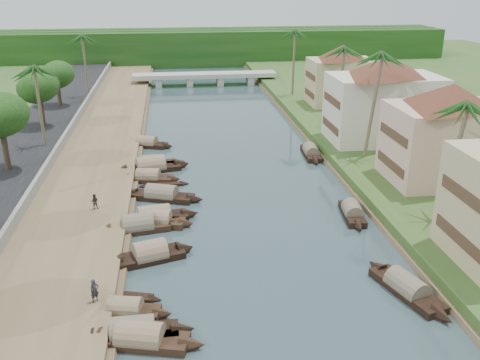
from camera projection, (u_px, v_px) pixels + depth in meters
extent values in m
plane|color=#31444A|center=(272.00, 275.00, 39.08)|extent=(220.00, 220.00, 0.00)
cube|color=brown|center=(85.00, 182.00, 55.52)|extent=(10.00, 180.00, 0.80)
cube|color=#305522|center=(406.00, 165.00, 59.65)|extent=(16.00, 180.00, 1.20)
cube|color=gray|center=(42.00, 175.00, 54.67)|extent=(0.40, 180.00, 1.10)
cube|color=#11360E|center=(198.00, 49.00, 125.51)|extent=(120.00, 4.00, 8.00)
cube|color=#11360E|center=(197.00, 47.00, 130.14)|extent=(120.00, 4.00, 8.00)
cube|color=#11360E|center=(196.00, 44.00, 134.76)|extent=(120.00, 4.00, 8.00)
cube|color=#A4A59A|center=(205.00, 75.00, 104.96)|extent=(28.00, 4.00, 0.80)
cube|color=#A4A59A|center=(159.00, 82.00, 104.28)|extent=(1.20, 3.50, 1.80)
cube|color=#A4A59A|center=(190.00, 81.00, 105.00)|extent=(1.20, 3.50, 1.80)
cube|color=#A4A59A|center=(220.00, 80.00, 105.72)|extent=(1.20, 3.50, 1.80)
cube|color=#A4A59A|center=(250.00, 80.00, 106.44)|extent=(1.20, 3.50, 1.80)
cube|color=#4A3222|center=(458.00, 238.00, 37.63)|extent=(0.10, 6.40, 0.90)
cube|color=#4A3222|center=(465.00, 196.00, 36.48)|extent=(0.10, 6.40, 0.90)
cube|color=#DFA89E|center=(446.00, 144.00, 52.65)|extent=(11.00, 8.00, 7.50)
pyramid|color=brown|center=(453.00, 95.00, 50.90)|extent=(14.11, 14.11, 2.20)
cube|color=#4A3222|center=(390.00, 164.00, 52.66)|extent=(0.10, 6.40, 0.90)
cube|color=#4A3222|center=(393.00, 135.00, 51.58)|extent=(0.10, 6.40, 0.90)
cube|color=beige|center=(383.00, 108.00, 65.39)|extent=(13.00, 8.00, 8.00)
pyramid|color=brown|center=(387.00, 66.00, 63.55)|extent=(15.59, 15.59, 2.20)
cube|color=#4A3222|center=(330.00, 126.00, 65.32)|extent=(0.10, 6.40, 0.90)
cube|color=#4A3222|center=(332.00, 100.00, 64.17)|extent=(0.10, 6.40, 0.90)
cube|color=tan|center=(341.00, 82.00, 84.19)|extent=(10.00, 7.00, 7.00)
pyramid|color=brown|center=(343.00, 52.00, 82.53)|extent=(12.62, 12.62, 2.20)
cube|color=#4A3222|center=(309.00, 94.00, 84.21)|extent=(0.10, 5.60, 0.90)
cube|color=#4A3222|center=(310.00, 76.00, 83.20)|extent=(0.10, 5.60, 0.90)
cube|color=black|center=(140.00, 342.00, 31.69)|extent=(6.02, 3.19, 0.70)
cone|color=black|center=(193.00, 345.00, 31.29)|extent=(2.00, 1.98, 1.80)
cone|color=black|center=(89.00, 336.00, 32.03)|extent=(2.00, 1.98, 1.80)
cylinder|color=#846E54|center=(140.00, 336.00, 31.55)|extent=(4.72, 2.91, 1.87)
cube|color=black|center=(133.00, 336.00, 32.22)|extent=(5.50, 1.80, 0.70)
cone|color=black|center=(184.00, 330.00, 32.58)|extent=(1.59, 1.59, 1.75)
cone|color=black|center=(81.00, 339.00, 31.80)|extent=(1.59, 1.59, 1.75)
cylinder|color=#766958|center=(133.00, 330.00, 32.08)|extent=(4.20, 1.86, 1.82)
cube|color=black|center=(126.00, 313.00, 34.35)|extent=(4.70, 2.44, 0.70)
cone|color=black|center=(163.00, 314.00, 34.13)|extent=(1.56, 1.61, 1.51)
cone|color=black|center=(88.00, 310.00, 34.52)|extent=(1.56, 1.61, 1.51)
cylinder|color=#846E54|center=(125.00, 308.00, 34.22)|extent=(3.68, 2.27, 1.58)
cube|color=black|center=(150.00, 257.00, 41.10)|extent=(5.53, 3.45, 0.70)
cone|color=black|center=(186.00, 249.00, 42.19)|extent=(1.99, 2.17, 1.96)
cone|color=black|center=(113.00, 265.00, 39.95)|extent=(1.99, 2.17, 1.96)
cylinder|color=#846E54|center=(150.00, 253.00, 40.96)|extent=(4.39, 3.16, 2.07)
cube|color=black|center=(138.00, 229.00, 45.72)|extent=(5.68, 2.83, 0.70)
cone|color=black|center=(173.00, 223.00, 46.52)|extent=(1.86, 1.99, 1.92)
cone|color=black|center=(102.00, 233.00, 44.87)|extent=(1.86, 1.99, 1.92)
cylinder|color=#766958|center=(138.00, 225.00, 45.58)|extent=(4.43, 2.69, 2.02)
cube|color=black|center=(155.00, 219.00, 47.50)|extent=(6.05, 2.68, 0.70)
cone|color=black|center=(190.00, 214.00, 48.29)|extent=(1.90, 1.88, 1.84)
cone|color=black|center=(117.00, 223.00, 46.64)|extent=(1.90, 1.88, 1.84)
cylinder|color=#846E54|center=(154.00, 215.00, 47.36)|extent=(4.69, 2.55, 1.91)
cube|color=black|center=(159.00, 223.00, 46.70)|extent=(4.82, 2.69, 0.70)
cone|color=black|center=(187.00, 224.00, 46.43)|extent=(1.65, 1.79, 1.67)
cone|color=black|center=(130.00, 221.00, 46.90)|extent=(1.65, 1.79, 1.67)
cylinder|color=#846E54|center=(158.00, 220.00, 46.56)|extent=(3.79, 2.51, 1.77)
cube|color=black|center=(162.00, 197.00, 52.13)|extent=(6.45, 3.86, 0.70)
cone|color=black|center=(196.00, 200.00, 51.40)|extent=(2.23, 2.17, 1.86)
cone|color=black|center=(129.00, 194.00, 52.81)|extent=(2.23, 2.17, 1.86)
cylinder|color=#766958|center=(162.00, 194.00, 52.00)|extent=(5.10, 3.43, 1.92)
cube|color=black|center=(148.00, 180.00, 56.67)|extent=(5.30, 2.60, 0.70)
cone|color=black|center=(175.00, 179.00, 56.48)|extent=(1.72, 1.75, 1.66)
cone|color=black|center=(122.00, 178.00, 56.81)|extent=(1.72, 1.75, 1.66)
cylinder|color=#846E54|center=(148.00, 176.00, 56.54)|extent=(4.14, 2.44, 1.73)
cube|color=black|center=(151.00, 169.00, 59.63)|extent=(6.80, 3.63, 0.70)
cone|color=black|center=(182.00, 165.00, 60.78)|extent=(2.28, 2.37, 2.20)
cone|color=black|center=(119.00, 173.00, 58.42)|extent=(2.28, 2.37, 2.20)
cylinder|color=#846E54|center=(151.00, 166.00, 59.49)|extent=(5.33, 3.37, 2.30)
cube|color=black|center=(153.00, 165.00, 61.08)|extent=(5.60, 1.87, 0.70)
cone|color=black|center=(180.00, 162.00, 61.59)|extent=(1.64, 1.47, 1.56)
cone|color=black|center=(125.00, 166.00, 60.51)|extent=(1.64, 1.47, 1.56)
cylinder|color=#766958|center=(153.00, 162.00, 60.94)|extent=(4.30, 1.85, 1.60)
cube|color=black|center=(147.00, 145.00, 68.01)|extent=(5.39, 3.50, 0.70)
cone|color=black|center=(168.00, 146.00, 67.30)|extent=(1.94, 1.95, 1.67)
cone|color=black|center=(127.00, 143.00, 68.67)|extent=(1.94, 1.95, 1.67)
cylinder|color=#846E54|center=(147.00, 142.00, 67.88)|extent=(4.29, 3.10, 1.74)
cube|color=black|center=(406.00, 291.00, 36.73)|extent=(3.49, 6.42, 0.70)
cone|color=black|center=(375.00, 267.00, 39.62)|extent=(2.02, 2.14, 1.78)
cone|color=black|center=(443.00, 317.00, 33.79)|extent=(2.02, 2.14, 1.78)
cylinder|color=#766958|center=(407.00, 286.00, 36.60)|extent=(3.13, 5.05, 1.82)
cube|color=black|center=(352.00, 215.00, 48.42)|extent=(2.16, 5.20, 0.70)
cone|color=black|center=(346.00, 201.00, 51.01)|extent=(1.60, 1.60, 1.61)
cone|color=black|center=(359.00, 228.00, 45.77)|extent=(1.60, 1.60, 1.61)
cylinder|color=#766958|center=(353.00, 211.00, 48.28)|extent=(2.09, 4.02, 1.67)
cube|color=black|center=(311.00, 154.00, 64.68)|extent=(2.00, 5.81, 0.70)
cone|color=black|center=(306.00, 146.00, 67.61)|extent=(1.57, 1.71, 1.66)
cone|color=black|center=(316.00, 162.00, 61.69)|extent=(1.57, 1.71, 1.66)
cylinder|color=#766958|center=(311.00, 151.00, 64.54)|extent=(1.98, 4.47, 1.70)
cube|color=black|center=(126.00, 297.00, 36.29)|extent=(3.82, 1.86, 0.35)
cone|color=black|center=(156.00, 299.00, 35.98)|extent=(1.13, 1.06, 0.83)
cone|color=black|center=(97.00, 294.00, 36.60)|extent=(1.13, 1.06, 0.83)
cube|color=black|center=(164.00, 185.00, 55.46)|extent=(3.86, 0.94, 0.35)
cone|color=black|center=(185.00, 184.00, 55.81)|extent=(0.99, 0.81, 0.77)
cone|color=black|center=(143.00, 186.00, 55.11)|extent=(0.99, 0.81, 0.77)
cylinder|color=brown|center=(449.00, 161.00, 44.34)|extent=(1.62, 0.36, 9.76)
sphere|color=#1C4B19|center=(458.00, 105.00, 42.65)|extent=(3.20, 3.20, 3.20)
cylinder|color=brown|center=(371.00, 106.00, 58.63)|extent=(1.43, 0.36, 11.66)
sphere|color=#1C4B19|center=(375.00, 54.00, 56.61)|extent=(3.20, 3.20, 3.20)
cylinder|color=brown|center=(340.00, 86.00, 72.04)|extent=(0.65, 0.36, 10.43)
sphere|color=#1C4B19|center=(343.00, 49.00, 70.24)|extent=(3.20, 3.20, 3.20)
cylinder|color=brown|center=(40.00, 107.00, 62.43)|extent=(0.45, 0.36, 9.38)
sphere|color=#1C4B19|center=(35.00, 68.00, 60.81)|extent=(3.20, 3.20, 3.20)
cylinder|color=brown|center=(293.00, 63.00, 89.97)|extent=(0.45, 0.36, 10.73)
sphere|color=#1C4B19|center=(295.00, 31.00, 88.11)|extent=(3.20, 3.20, 3.20)
cylinder|color=brown|center=(86.00, 66.00, 88.11)|extent=(0.49, 0.36, 9.92)
sphere|color=#1C4B19|center=(83.00, 37.00, 86.39)|extent=(3.20, 3.20, 3.20)
cylinder|color=#3F3424|center=(6.00, 152.00, 55.43)|extent=(0.60, 0.60, 4.00)
ellipsoid|color=#11360E|center=(0.00, 116.00, 54.05)|extent=(5.25, 5.25, 4.32)
cylinder|color=#3F3424|center=(42.00, 113.00, 71.64)|extent=(0.60, 0.60, 3.60)
ellipsoid|color=#11360E|center=(39.00, 87.00, 70.40)|extent=(4.84, 4.84, 3.98)
cylinder|color=#3F3424|center=(59.00, 95.00, 82.96)|extent=(0.60, 0.60, 3.23)
ellipsoid|color=#11360E|center=(57.00, 75.00, 81.85)|extent=(4.85, 4.85, 3.99)
cylinder|color=#3F3424|center=(411.00, 119.00, 69.11)|extent=(0.60, 0.60, 3.76)
ellipsoid|color=#11360E|center=(414.00, 92.00, 67.81)|extent=(4.74, 4.74, 3.89)
imported|color=#27272F|center=(95.00, 291.00, 34.28)|extent=(0.70, 0.66, 1.60)
imported|color=#302921|center=(94.00, 201.00, 47.95)|extent=(0.69, 0.54, 1.42)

